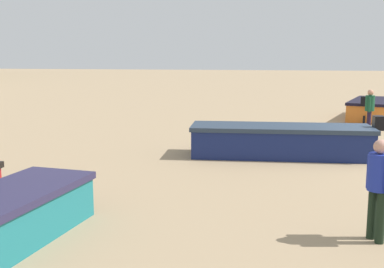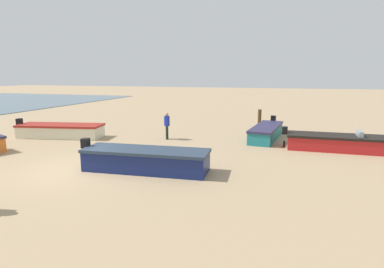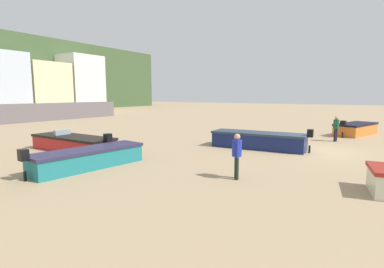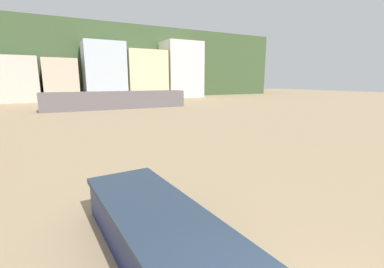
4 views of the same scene
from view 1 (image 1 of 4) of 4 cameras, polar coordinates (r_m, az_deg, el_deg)
ground_plane at (r=14.98m, az=21.37°, el=-2.33°), size 160.00×160.00×0.00m
boat_navy_0 at (r=13.88m, az=10.63°, el=-0.81°), size 1.87×5.43×1.22m
boat_orange_1 at (r=23.45m, az=20.70°, el=2.84°), size 4.60×2.81×1.19m
beach_walker_foreground at (r=19.08m, az=20.55°, el=3.02°), size 0.54×0.41×1.62m
beach_walker_distant at (r=7.91m, az=21.48°, el=-5.39°), size 0.51×0.46×1.62m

